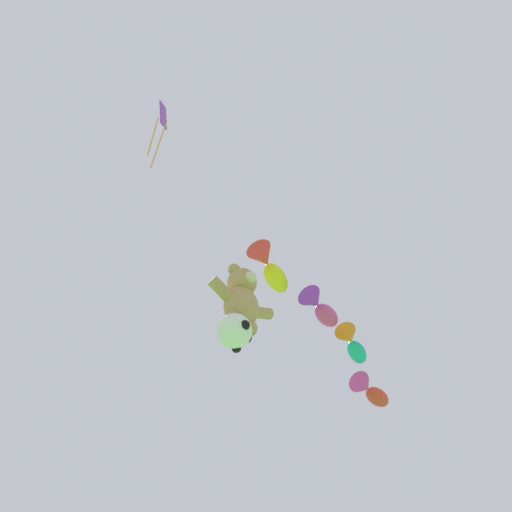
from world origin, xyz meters
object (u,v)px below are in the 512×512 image
at_px(soccer_ball_kite, 235,331).
at_px(fish_kite_goldfin, 270,268).
at_px(fish_kite_crimson, 371,391).
at_px(teddy_bear_kite, 242,299).
at_px(diamond_kite, 161,122).
at_px(fish_kite_magenta, 320,308).
at_px(fish_kite_teal, 353,344).

bearing_deg(soccer_ball_kite, fish_kite_goldfin, 20.29).
bearing_deg(soccer_ball_kite, fish_kite_crimson, 14.92).
height_order(soccer_ball_kite, fish_kite_goldfin, fish_kite_goldfin).
distance_m(teddy_bear_kite, fish_kite_crimson, 8.09).
relative_size(teddy_bear_kite, diamond_kite, 0.71).
height_order(fish_kite_crimson, diamond_kite, diamond_kite).
relative_size(fish_kite_magenta, diamond_kite, 0.64).
relative_size(soccer_ball_kite, fish_kite_teal, 0.45).
bearing_deg(fish_kite_teal, fish_kite_magenta, -169.41).
xyz_separation_m(teddy_bear_kite, fish_kite_crimson, (7.72, 1.91, 1.50)).
bearing_deg(fish_kite_magenta, fish_kite_goldfin, -177.33).
bearing_deg(fish_kite_crimson, fish_kite_magenta, -160.83).
height_order(teddy_bear_kite, diamond_kite, diamond_kite).
distance_m(soccer_ball_kite, fish_kite_goldfin, 4.30).
relative_size(fish_kite_teal, fish_kite_crimson, 1.00).
xyz_separation_m(fish_kite_magenta, fish_kite_teal, (1.95, 0.37, -0.26)).
bearing_deg(fish_kite_teal, fish_kite_crimson, 26.60).
xyz_separation_m(teddy_bear_kite, fish_kite_teal, (5.67, 0.88, 1.98)).
bearing_deg(fish_kite_goldfin, teddy_bear_kite, -163.75).
height_order(teddy_bear_kite, fish_kite_magenta, fish_kite_magenta).
bearing_deg(fish_kite_teal, soccer_ball_kite, -169.41).
xyz_separation_m(soccer_ball_kite, fish_kite_goldfin, (1.78, 0.66, 3.86)).
bearing_deg(diamond_kite, teddy_bear_kite, 9.88).
bearing_deg(fish_kite_teal, fish_kite_goldfin, -173.67).
height_order(soccer_ball_kite, diamond_kite, diamond_kite).
bearing_deg(soccer_ball_kite, teddy_bear_kite, 33.27).
distance_m(fish_kite_magenta, fish_kite_teal, 2.01).
bearing_deg(teddy_bear_kite, fish_kite_magenta, 7.90).
height_order(soccer_ball_kite, fish_kite_teal, fish_kite_teal).
relative_size(fish_kite_goldfin, fish_kite_magenta, 1.13).
height_order(fish_kite_magenta, fish_kite_crimson, fish_kite_magenta).
bearing_deg(diamond_kite, soccer_ball_kite, 6.61).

